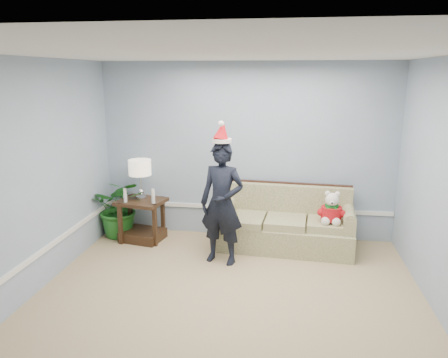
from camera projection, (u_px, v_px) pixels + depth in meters
name	position (u px, v px, depth m)	size (l,w,h in m)	color
room_shell	(222.00, 195.00, 4.29)	(4.54, 5.04, 2.74)	tan
wainscot_trim	(148.00, 233.00, 5.80)	(4.49, 4.99, 0.06)	white
sofa	(286.00, 226.00, 6.46)	(1.99, 0.97, 0.91)	#54612E
side_table	(142.00, 224.00, 6.73)	(0.76, 0.68, 0.64)	#3A2515
table_lamp	(140.00, 169.00, 6.60)	(0.34, 0.34, 0.61)	silver
candle_pair	(139.00, 196.00, 6.47)	(0.49, 0.06, 0.22)	silver
houseplant	(120.00, 207.00, 6.84)	(0.85, 0.74, 0.94)	#1D611E
man	(222.00, 203.00, 5.81)	(0.60, 0.40, 1.66)	black
santa_hat	(222.00, 133.00, 5.60)	(0.33, 0.35, 0.30)	white
teddy_bear	(331.00, 211.00, 6.09)	(0.31, 0.34, 0.46)	white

